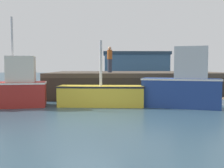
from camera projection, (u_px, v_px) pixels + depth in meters
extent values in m
cube|color=#2D4756|center=(87.00, 118.00, 10.26)|extent=(120.00, 160.00, 0.10)
cube|color=#473D33|center=(134.00, 74.00, 18.91)|extent=(11.43, 8.11, 0.25)
cube|color=#312A23|center=(142.00, 89.00, 15.04)|extent=(11.43, 0.24, 1.31)
cylinder|color=#312A23|center=(48.00, 89.00, 14.96)|extent=(0.30, 0.30, 1.31)
cylinder|color=#312A23|center=(142.00, 89.00, 15.12)|extent=(0.30, 0.30, 1.31)
cylinder|color=#312A23|center=(89.00, 82.00, 22.70)|extent=(0.30, 0.30, 1.31)
cylinder|color=#312A23|center=(169.00, 82.00, 22.91)|extent=(0.30, 0.30, 1.31)
cylinder|color=#312A23|center=(96.00, 89.00, 15.04)|extent=(5.34, 0.15, 1.20)
cube|color=maroon|center=(13.00, 94.00, 12.77)|extent=(3.20, 1.85, 1.20)
cube|color=silver|center=(13.00, 83.00, 12.73)|extent=(3.27, 1.89, 0.08)
cube|color=beige|center=(21.00, 69.00, 12.76)|extent=(1.45, 1.30, 1.24)
cylinder|color=#B7B7BC|center=(12.00, 36.00, 12.59)|extent=(0.11, 0.11, 1.86)
cube|color=gold|center=(101.00, 96.00, 12.97)|extent=(4.18, 1.46, 1.01)
cube|color=black|center=(101.00, 87.00, 12.94)|extent=(4.27, 1.49, 0.08)
cylinder|color=#B7B7BC|center=(101.00, 63.00, 12.87)|extent=(0.13, 0.13, 2.19)
cube|color=navy|center=(180.00, 93.00, 12.56)|extent=(3.71, 2.15, 1.39)
cube|color=silver|center=(181.00, 79.00, 12.52)|extent=(3.79, 2.20, 0.08)
cube|color=#B2B7BC|center=(191.00, 63.00, 12.34)|extent=(1.68, 1.33, 1.48)
cube|color=silver|center=(223.00, 102.00, 13.65)|extent=(2.03, 1.41, 0.29)
cube|color=#7F6647|center=(223.00, 98.00, 13.64)|extent=(0.35, 0.61, 0.04)
cylinder|color=#2D3342|center=(110.00, 66.00, 17.51)|extent=(0.29, 0.29, 0.87)
cylinder|color=#994C1E|center=(110.00, 55.00, 17.47)|extent=(0.34, 0.34, 0.62)
sphere|color=tan|center=(110.00, 48.00, 17.44)|extent=(0.22, 0.22, 0.22)
cube|color=#385675|center=(136.00, 67.00, 45.61)|extent=(10.62, 5.74, 3.95)
cube|color=#213446|center=(136.00, 54.00, 45.47)|extent=(11.04, 5.97, 0.50)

